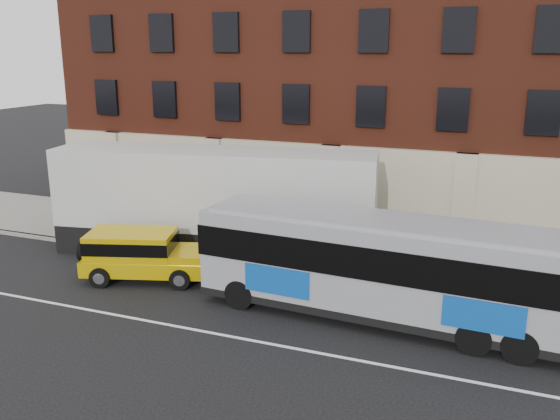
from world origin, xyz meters
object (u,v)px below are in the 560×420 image
at_px(sign_pole, 104,215).
at_px(shipping_container, 215,203).
at_px(yellow_suv, 140,252).
at_px(city_bus, 388,266).

xyz_separation_m(sign_pole, shipping_container, (4.87, 1.02, 0.74)).
relative_size(yellow_suv, shipping_container, 0.37).
distance_m(sign_pole, yellow_suv, 4.45).
relative_size(sign_pole, shipping_container, 0.18).
height_order(city_bus, yellow_suv, city_bus).
bearing_deg(sign_pole, shipping_container, 11.79).
relative_size(city_bus, yellow_suv, 2.49).
distance_m(sign_pole, shipping_container, 5.03).
bearing_deg(shipping_container, yellow_suv, -109.57).
bearing_deg(sign_pole, city_bus, -12.21).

